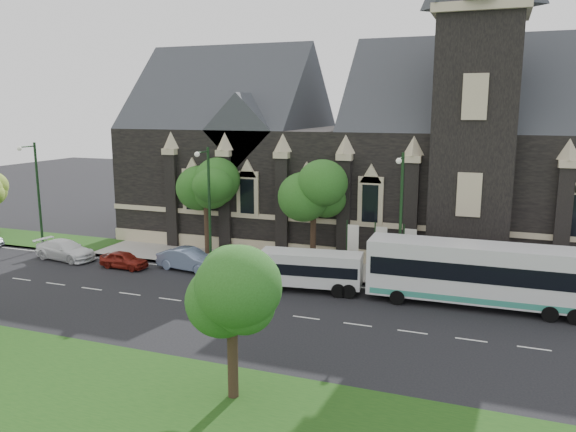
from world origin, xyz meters
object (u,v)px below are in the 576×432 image
at_px(banner_flag_right, 408,248).
at_px(car_far_red, 124,260).
at_px(tree_park_east, 237,289).
at_px(street_lamp_far, 36,190).
at_px(banner_flag_center, 379,245).
at_px(car_far_white, 65,250).
at_px(street_lamp_mid, 208,201).
at_px(street_lamp_near, 400,213).
at_px(box_trailer, 242,263).
at_px(shuttle_bus, 311,268).
at_px(tree_walk_right, 317,189).
at_px(tree_walk_left, 209,185).
at_px(banner_flag_left, 351,243).
at_px(sedan, 189,259).
at_px(tour_coach, 479,273).

height_order(banner_flag_right, car_far_red, banner_flag_right).
xyz_separation_m(tree_park_east, street_lamp_far, (-26.18, 16.42, 0.49)).
distance_m(banner_flag_center, car_far_white, 24.46).
bearing_deg(street_lamp_mid, street_lamp_near, 0.00).
distance_m(street_lamp_far, box_trailer, 19.63).
bearing_deg(shuttle_bus, tree_walk_right, 97.09).
distance_m(tree_walk_right, tree_walk_left, 9.01).
bearing_deg(banner_flag_left, tree_park_east, -90.35).
bearing_deg(tree_walk_left, tree_walk_right, 0.06).
height_order(tree_walk_right, banner_flag_center, tree_walk_right).
relative_size(banner_flag_right, box_trailer, 1.29).
relative_size(sedan, car_far_white, 0.93).
xyz_separation_m(tree_walk_left, car_far_white, (-10.04, -5.37, -4.97)).
bearing_deg(street_lamp_far, box_trailer, -2.96).
bearing_deg(street_lamp_mid, banner_flag_left, 10.50).
bearing_deg(banner_flag_center, car_far_red, -167.29).
bearing_deg(street_lamp_near, box_trailer, -174.79).
bearing_deg(sedan, street_lamp_mid, -43.46).
bearing_deg(banner_flag_left, shuttle_bus, -110.66).
bearing_deg(street_lamp_mid, banner_flag_right, 7.60).
bearing_deg(banner_flag_center, shuttle_bus, -130.52).
xyz_separation_m(banner_flag_right, box_trailer, (-11.14, -2.90, -1.45)).
relative_size(tree_park_east, tree_walk_left, 0.82).
bearing_deg(tree_walk_right, box_trailer, -131.38).
bearing_deg(banner_flag_left, sedan, -165.95).
bearing_deg(shuttle_bus, street_lamp_far, 167.59).
height_order(street_lamp_near, street_lamp_mid, same).
xyz_separation_m(banner_flag_center, box_trailer, (-9.14, -2.90, -1.45)).
bearing_deg(tree_park_east, car_far_red, 138.72).
distance_m(banner_flag_right, sedan, 15.81).
bearing_deg(street_lamp_near, tree_walk_right, 151.94).
relative_size(street_lamp_mid, shuttle_bus, 1.32).
height_order(street_lamp_near, tour_coach, street_lamp_near).
relative_size(street_lamp_near, street_lamp_mid, 1.00).
bearing_deg(street_lamp_near, street_lamp_far, 180.00).
bearing_deg(sedan, shuttle_bus, -90.25).
xyz_separation_m(tree_park_east, tree_walk_right, (-2.96, 20.04, 1.20)).
bearing_deg(car_far_white, shuttle_bus, -84.33).
distance_m(banner_flag_right, tour_coach, 5.94).
bearing_deg(car_far_white, street_lamp_mid, -74.42).
height_order(tour_coach, shuttle_bus, tour_coach).
height_order(car_far_red, car_far_white, car_far_white).
distance_m(street_lamp_near, banner_flag_center, 3.74).
height_order(banner_flag_center, shuttle_bus, banner_flag_center).
height_order(tree_walk_right, car_far_white, tree_walk_right).
bearing_deg(shuttle_bus, box_trailer, 159.78).
distance_m(banner_flag_center, car_far_red, 18.83).
relative_size(street_lamp_far, sedan, 1.84).
bearing_deg(banner_flag_left, banner_flag_center, 0.00).
distance_m(tree_walk_right, banner_flag_center, 6.36).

